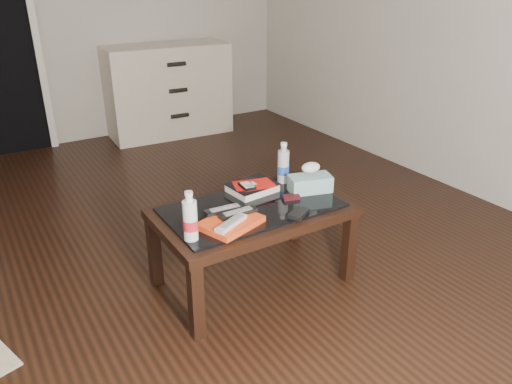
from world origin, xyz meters
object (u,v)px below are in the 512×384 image
(dresser, at_px, (168,90))
(textbook, at_px, (252,187))
(tissue_box, at_px, (310,183))
(water_bottle_left, at_px, (190,216))
(water_bottle_right, at_px, (283,163))
(coffee_table, at_px, (252,217))

(dresser, xyz_separation_m, textbook, (-0.57, -2.57, 0.03))
(textbook, relative_size, tissue_box, 1.09)
(water_bottle_left, xyz_separation_m, water_bottle_right, (0.73, 0.32, 0.00))
(textbook, xyz_separation_m, tissue_box, (0.27, -0.16, 0.02))
(coffee_table, xyz_separation_m, water_bottle_left, (-0.41, -0.14, 0.18))
(dresser, relative_size, tissue_box, 5.33)
(tissue_box, bearing_deg, coffee_table, -164.54)
(dresser, height_order, tissue_box, dresser)
(textbook, bearing_deg, dresser, 71.14)
(textbook, bearing_deg, water_bottle_right, -1.08)
(dresser, relative_size, textbook, 4.90)
(dresser, bearing_deg, tissue_box, -92.93)
(coffee_table, distance_m, tissue_box, 0.39)
(dresser, distance_m, textbook, 2.63)
(coffee_table, xyz_separation_m, tissue_box, (0.37, -0.00, 0.11))
(coffee_table, xyz_separation_m, textbook, (0.10, 0.16, 0.09))
(water_bottle_right, distance_m, tissue_box, 0.21)
(textbook, height_order, tissue_box, tissue_box)
(dresser, distance_m, tissue_box, 2.75)
(tissue_box, bearing_deg, textbook, 165.34)
(water_bottle_right, bearing_deg, dresser, 82.22)
(dresser, bearing_deg, textbook, -99.26)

